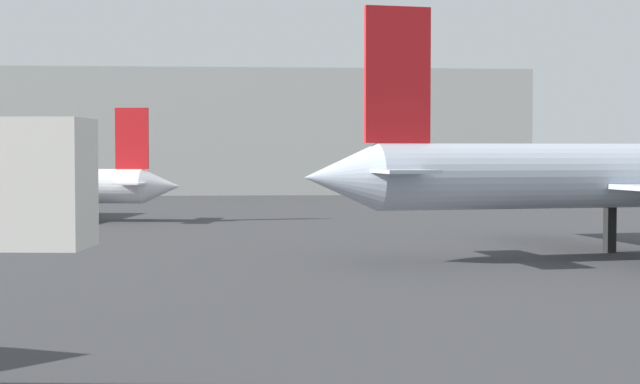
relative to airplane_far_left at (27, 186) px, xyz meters
name	(u,v)px	position (x,y,z in m)	size (l,w,h in m)	color
airplane_far_left	(27,186)	(0.00, 0.00, 0.00)	(23.70, 17.97, 8.39)	white
terminal_building	(132,133)	(1.53, 51.48, 4.96)	(98.25, 20.07, 15.16)	#B7B7B2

